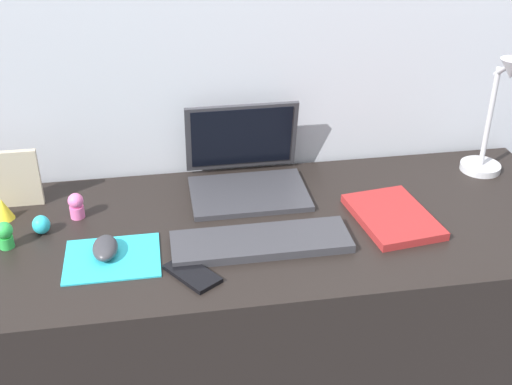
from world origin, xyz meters
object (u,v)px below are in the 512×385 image
toy_figurine_green (5,233)px  toy_figurine_yellow (3,209)px  desk_lamp (494,120)px  notebook_pad (393,217)px  toy_figurine_pink (76,205)px  cell_phone (192,274)px  mouse (105,248)px  toy_figurine_cyan (41,225)px  keyboard (259,242)px  laptop (246,168)px  picture_frame (15,179)px

toy_figurine_green → toy_figurine_yellow: bearing=101.5°
desk_lamp → notebook_pad: bearing=-150.4°
notebook_pad → toy_figurine_pink: 0.77m
cell_phone → mouse: bearing=115.8°
toy_figurine_cyan → toy_figurine_yellow: 0.13m
keyboard → mouse: size_ratio=4.27×
desk_lamp → toy_figurine_pink: bearing=-177.5°
notebook_pad → cell_phone: bearing=-171.2°
notebook_pad → toy_figurine_cyan: 0.84m
laptop → toy_figurine_cyan: (-0.51, -0.15, -0.03)m
laptop → cell_phone: laptop is taller
picture_frame → mouse: bearing=-49.9°
keyboard → toy_figurine_green: toy_figurine_green is taller
picture_frame → toy_figurine_cyan: picture_frame is taller
laptop → cell_phone: (-0.17, -0.37, -0.05)m
picture_frame → toy_figurine_cyan: size_ratio=3.27×
keyboard → toy_figurine_green: size_ratio=6.30×
laptop → desk_lamp: 0.67m
keyboard → mouse: 0.34m
desk_lamp → picture_frame: bearing=178.3°
toy_figurine_pink → toy_figurine_green: same height
desk_lamp → toy_figurine_yellow: size_ratio=6.26×
desk_lamp → toy_figurine_yellow: desk_lamp is taller
laptop → notebook_pad: size_ratio=1.25×
notebook_pad → toy_figurine_yellow: 0.95m
laptop → toy_figurine_yellow: laptop is taller
mouse → cell_phone: bearing=-29.7°
mouse → toy_figurine_pink: size_ratio=1.47×
desk_lamp → notebook_pad: (-0.33, -0.19, -0.15)m
keyboard → cell_phone: bearing=-150.9°
cell_phone → desk_lamp: size_ratio=0.38×
laptop → keyboard: size_ratio=0.73×
keyboard → toy_figurine_yellow: 0.63m
notebook_pad → toy_figurine_yellow: toy_figurine_yellow is taller
desk_lamp → toy_figurine_cyan: bearing=-174.7°
laptop → picture_frame: bearing=-179.5°
desk_lamp → toy_figurine_green: (-1.24, -0.15, -0.13)m
laptop → toy_figurine_yellow: (-0.61, -0.07, -0.03)m
mouse → cell_phone: (0.18, -0.11, -0.02)m
mouse → toy_figurine_yellow: 0.32m
cell_phone → notebook_pad: bearing=-18.3°
mouse → toy_figurine_cyan: size_ratio=2.10×
cell_phone → keyboard: bearing=-5.4°
laptop → cell_phone: bearing=-114.7°
toy_figurine_pink → toy_figurine_cyan: 0.10m
desk_lamp → toy_figurine_pink: size_ratio=5.21×
cell_phone → toy_figurine_yellow: bearing=110.3°
notebook_pad → toy_figurine_green: bearing=170.3°
cell_phone → toy_figurine_cyan: bearing=111.7°
notebook_pad → toy_figurine_green: (-0.91, 0.04, 0.02)m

